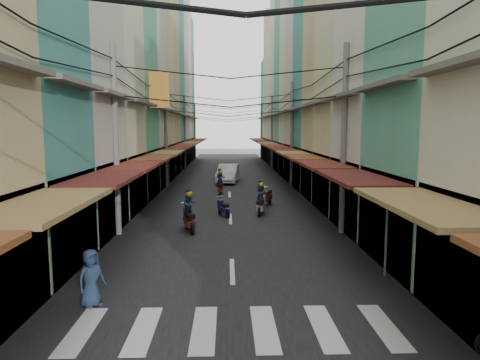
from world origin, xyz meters
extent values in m
plane|color=slate|center=(0.00, 0.00, 0.00)|extent=(160.00, 160.00, 0.00)
cube|color=black|center=(0.00, 20.00, 0.01)|extent=(10.00, 80.00, 0.02)
cube|color=gray|center=(-6.50, 20.00, 0.03)|extent=(3.00, 80.00, 0.06)
cube|color=gray|center=(6.50, 20.00, 0.03)|extent=(3.00, 80.00, 0.06)
cube|color=silver|center=(-3.50, -6.00, 0.03)|extent=(0.55, 2.40, 0.01)
cube|color=silver|center=(-2.10, -6.00, 0.03)|extent=(0.55, 2.40, 0.01)
cube|color=silver|center=(-0.70, -6.00, 0.03)|extent=(0.55, 2.40, 0.01)
cube|color=silver|center=(0.70, -6.00, 0.03)|extent=(0.55, 2.40, 0.01)
cube|color=silver|center=(2.10, -6.00, 0.03)|extent=(0.55, 2.40, 0.01)
cube|color=silver|center=(3.50, -6.00, 0.03)|extent=(0.55, 2.40, 0.01)
cube|color=olive|center=(-4.10, -6.27, 3.00)|extent=(1.80, 4.33, 0.12)
cube|color=#595651|center=(-4.75, -6.27, 6.00)|extent=(0.50, 4.23, 0.15)
cube|color=black|center=(-5.60, -1.76, 1.60)|extent=(1.20, 4.13, 3.20)
cube|color=#561D18|center=(-4.10, -1.76, 3.00)|extent=(1.80, 3.96, 0.12)
cube|color=#595651|center=(-4.75, -1.76, 6.00)|extent=(0.50, 3.87, 0.15)
cube|color=black|center=(-5.60, 2.96, 1.60)|extent=(1.20, 4.94, 3.20)
cube|color=maroon|center=(-4.10, 2.96, 3.00)|extent=(1.80, 4.73, 0.12)
cube|color=#595651|center=(-4.75, 2.96, 6.00)|extent=(0.50, 4.63, 0.15)
cube|color=beige|center=(-8.00, 8.00, 8.72)|extent=(6.00, 4.95, 17.43)
cube|color=black|center=(-5.60, 8.00, 1.60)|extent=(1.20, 4.75, 3.20)
cube|color=brown|center=(-4.10, 8.00, 3.00)|extent=(1.80, 4.56, 0.12)
cube|color=#595651|center=(-4.75, 8.00, 6.00)|extent=(0.50, 4.46, 0.15)
cube|color=#54A386|center=(-8.00, 12.98, 8.16)|extent=(6.00, 4.99, 16.32)
cube|color=black|center=(-5.60, 12.98, 1.60)|extent=(1.20, 4.80, 3.20)
cube|color=olive|center=(-4.10, 12.98, 3.00)|extent=(1.80, 4.60, 0.12)
cube|color=#595651|center=(-4.75, 12.98, 6.00)|extent=(0.50, 4.50, 0.15)
cube|color=beige|center=(-8.00, 17.80, 11.44)|extent=(6.00, 4.65, 22.87)
cube|color=black|center=(-5.60, 17.80, 1.60)|extent=(1.20, 4.46, 3.20)
cube|color=#561D18|center=(-4.10, 17.80, 3.00)|extent=(1.80, 4.27, 0.12)
cube|color=#595651|center=(-4.75, 17.80, 6.00)|extent=(0.50, 4.18, 0.15)
cube|color=beige|center=(-8.00, 22.57, 10.29)|extent=(6.00, 4.89, 20.58)
cube|color=black|center=(-5.60, 22.57, 1.60)|extent=(1.20, 4.70, 3.20)
cube|color=maroon|center=(-4.10, 22.57, 3.00)|extent=(1.80, 4.50, 0.12)
cube|color=#595651|center=(-4.75, 22.57, 6.00)|extent=(0.50, 4.40, 0.15)
cube|color=tan|center=(-8.00, 27.27, 9.22)|extent=(6.00, 4.52, 18.44)
cube|color=black|center=(-5.60, 27.27, 1.60)|extent=(1.20, 4.34, 3.20)
cube|color=brown|center=(-4.10, 27.27, 3.00)|extent=(1.80, 4.16, 0.12)
cube|color=#595651|center=(-4.75, 27.27, 6.00)|extent=(0.50, 4.07, 0.15)
cube|color=teal|center=(-8.00, 32.13, 10.31)|extent=(6.00, 5.20, 20.63)
cube|color=black|center=(-5.60, 32.13, 1.60)|extent=(1.20, 4.99, 3.20)
cube|color=olive|center=(-4.10, 32.13, 3.00)|extent=(1.80, 4.78, 0.12)
cube|color=#595651|center=(-4.75, 32.13, 6.00)|extent=(0.50, 4.68, 0.15)
cube|color=#BBB4AB|center=(-8.00, 37.20, 11.85)|extent=(6.00, 4.94, 23.70)
cube|color=black|center=(-5.60, 37.20, 1.60)|extent=(1.20, 4.74, 3.20)
cube|color=#561D18|center=(-4.10, 37.20, 3.00)|extent=(1.80, 4.55, 0.12)
cube|color=#595651|center=(-4.75, 37.20, 6.00)|extent=(0.50, 4.45, 0.15)
cube|color=beige|center=(-8.00, 42.14, 10.56)|extent=(6.00, 4.96, 21.12)
cube|color=black|center=(-5.60, 42.14, 1.60)|extent=(1.20, 4.76, 3.20)
cube|color=maroon|center=(-4.10, 42.14, 3.00)|extent=(1.80, 4.56, 0.12)
cube|color=#595651|center=(-4.75, 42.14, 6.00)|extent=(0.50, 4.46, 0.15)
cube|color=#54A386|center=(-8.00, 47.14, 9.95)|extent=(6.00, 5.04, 19.90)
cube|color=black|center=(-5.60, 47.14, 1.60)|extent=(1.20, 4.84, 3.20)
cube|color=brown|center=(-4.10, 47.14, 3.00)|extent=(1.80, 4.64, 0.12)
cube|color=#595651|center=(-4.75, 47.14, 6.00)|extent=(0.50, 4.54, 0.15)
cube|color=brown|center=(-4.40, 12.00, 7.00)|extent=(1.20, 0.40, 2.20)
cube|color=olive|center=(4.10, -6.55, 3.00)|extent=(1.80, 4.58, 0.12)
cube|color=#595651|center=(4.75, -6.55, 6.00)|extent=(0.50, 4.48, 0.15)
cube|color=black|center=(5.60, -1.55, 1.60)|extent=(1.20, 4.83, 3.20)
cube|color=#561D18|center=(4.10, -1.55, 3.00)|extent=(1.80, 4.63, 0.12)
cube|color=#595651|center=(4.75, -1.55, 6.00)|extent=(0.50, 4.53, 0.15)
cube|color=black|center=(5.60, 3.36, 1.60)|extent=(1.20, 4.60, 3.20)
cube|color=maroon|center=(4.10, 3.36, 3.00)|extent=(1.80, 4.41, 0.12)
cube|color=#595651|center=(4.75, 3.36, 6.00)|extent=(0.50, 4.31, 0.15)
cube|color=beige|center=(8.00, 8.02, 10.37)|extent=(6.00, 4.52, 20.74)
cube|color=black|center=(5.60, 8.02, 1.60)|extent=(1.20, 4.34, 3.20)
cube|color=brown|center=(4.10, 8.02, 3.00)|extent=(1.80, 4.16, 0.12)
cube|color=#595651|center=(4.75, 8.02, 6.00)|extent=(0.50, 4.07, 0.15)
cube|color=tan|center=(8.00, 12.34, 7.06)|extent=(6.00, 4.12, 14.13)
cube|color=black|center=(5.60, 12.34, 1.60)|extent=(1.20, 3.96, 3.20)
cube|color=olive|center=(4.10, 12.34, 3.00)|extent=(1.80, 3.79, 0.12)
cube|color=#595651|center=(4.75, 12.34, 6.00)|extent=(0.50, 3.71, 0.15)
cube|color=teal|center=(8.00, 16.61, 8.84)|extent=(6.00, 4.40, 17.68)
cube|color=black|center=(5.60, 16.61, 1.60)|extent=(1.20, 4.23, 3.20)
cube|color=#561D18|center=(4.10, 16.61, 3.00)|extent=(1.80, 4.05, 0.12)
cube|color=#595651|center=(4.75, 16.61, 6.00)|extent=(0.50, 3.96, 0.15)
cube|color=#BBB4AB|center=(8.00, 21.13, 11.30)|extent=(6.00, 4.64, 22.59)
cube|color=black|center=(5.60, 21.13, 1.60)|extent=(1.20, 4.45, 3.20)
cube|color=maroon|center=(4.10, 21.13, 3.00)|extent=(1.80, 4.26, 0.12)
cube|color=#595651|center=(4.75, 21.13, 6.00)|extent=(0.50, 4.17, 0.15)
cube|color=beige|center=(8.00, 25.45, 10.63)|extent=(6.00, 4.00, 21.25)
cube|color=black|center=(5.60, 25.45, 1.60)|extent=(1.20, 3.84, 3.20)
cube|color=brown|center=(4.10, 25.45, 3.00)|extent=(1.80, 3.68, 0.12)
cube|color=#595651|center=(4.75, 25.45, 6.00)|extent=(0.50, 3.60, 0.15)
cube|color=#54A386|center=(8.00, 29.95, 11.16)|extent=(6.00, 5.01, 22.33)
cube|color=black|center=(5.60, 29.95, 1.60)|extent=(1.20, 4.81, 3.20)
cube|color=olive|center=(4.10, 29.95, 3.00)|extent=(1.80, 4.61, 0.12)
cube|color=#595651|center=(4.75, 29.95, 6.00)|extent=(0.50, 4.51, 0.15)
cube|color=beige|center=(8.00, 34.96, 9.86)|extent=(6.00, 5.00, 19.71)
cube|color=black|center=(5.60, 34.96, 1.60)|extent=(1.20, 4.80, 3.20)
cube|color=#561D18|center=(4.10, 34.96, 3.00)|extent=(1.80, 4.60, 0.12)
cube|color=#595651|center=(4.75, 34.96, 6.00)|extent=(0.50, 4.50, 0.15)
cube|color=beige|center=(8.00, 39.61, 8.43)|extent=(6.00, 4.32, 16.86)
cube|color=black|center=(5.60, 39.61, 1.60)|extent=(1.20, 4.15, 3.20)
cube|color=maroon|center=(4.10, 39.61, 3.00)|extent=(1.80, 3.97, 0.12)
cube|color=#595651|center=(4.75, 39.61, 6.00)|extent=(0.50, 3.89, 0.15)
cube|color=tan|center=(8.00, 43.94, 9.98)|extent=(6.00, 4.33, 19.96)
cube|color=black|center=(5.60, 43.94, 1.60)|extent=(1.20, 4.16, 3.20)
cube|color=brown|center=(4.10, 43.94, 3.00)|extent=(1.80, 3.99, 0.12)
cube|color=#595651|center=(4.75, 43.94, 6.00)|extent=(0.50, 3.90, 0.15)
cube|color=teal|center=(8.00, 48.54, 7.17)|extent=(6.00, 4.88, 14.34)
cube|color=black|center=(5.60, 48.54, 1.60)|extent=(1.20, 4.68, 3.20)
cube|color=olive|center=(4.10, 48.54, 3.00)|extent=(1.80, 4.49, 0.12)
cube|color=#595651|center=(4.75, 48.54, 6.00)|extent=(0.50, 4.39, 0.15)
cylinder|color=slate|center=(-4.90, 3.00, 4.10)|extent=(0.26, 0.26, 8.20)
cylinder|color=slate|center=(4.90, 3.00, 4.10)|extent=(0.26, 0.26, 8.20)
cylinder|color=slate|center=(-4.90, 18.00, 4.10)|extent=(0.26, 0.26, 8.20)
cylinder|color=slate|center=(4.90, 18.00, 4.10)|extent=(0.26, 0.26, 8.20)
cylinder|color=slate|center=(-4.90, 33.00, 4.10)|extent=(0.26, 0.26, 8.20)
cylinder|color=slate|center=(4.90, 33.00, 4.10)|extent=(0.26, 0.26, 8.20)
cylinder|color=slate|center=(-4.90, 48.00, 4.10)|extent=(0.26, 0.26, 8.20)
cylinder|color=slate|center=(4.90, 48.00, 4.10)|extent=(0.26, 0.26, 8.20)
imported|color=silver|center=(-0.09, 20.72, 0.00)|extent=(5.62, 2.69, 1.91)
imported|color=black|center=(6.06, 0.96, 0.00)|extent=(1.68, 0.88, 1.10)
cylinder|color=black|center=(-1.85, 4.13, 0.28)|extent=(0.11, 0.55, 0.55)
cylinder|color=black|center=(-1.85, 2.75, 0.28)|extent=(0.11, 0.55, 0.55)
cube|color=maroon|center=(-1.85, 3.44, 0.45)|extent=(0.36, 1.22, 0.30)
cube|color=black|center=(-1.85, 3.17, 0.77)|extent=(0.34, 0.58, 0.19)
cube|color=maroon|center=(-1.85, 4.02, 0.69)|extent=(0.32, 0.30, 0.58)
imported|color=#22314F|center=(-1.85, 3.44, 0.58)|extent=(0.56, 0.40, 1.41)
sphere|color=gold|center=(-1.85, 3.44, 1.65)|extent=(0.30, 0.30, 0.30)
cylinder|color=black|center=(1.65, 7.71, 0.27)|extent=(0.10, 0.53, 0.53)
cylinder|color=black|center=(1.65, 6.37, 0.27)|extent=(0.10, 0.53, 0.53)
cube|color=gray|center=(1.65, 7.04, 0.43)|extent=(0.35, 1.18, 0.29)
cube|color=black|center=(1.65, 6.78, 0.74)|extent=(0.33, 0.57, 0.19)
cube|color=gray|center=(1.65, 7.60, 0.67)|extent=(0.31, 0.29, 0.57)
imported|color=#22314F|center=(1.65, 7.04, 0.57)|extent=(0.54, 0.38, 1.36)
sphere|color=gold|center=(1.65, 7.04, 1.59)|extent=(0.29, 0.29, 0.29)
cylinder|color=black|center=(-0.64, 14.52, 0.26)|extent=(0.10, 0.52, 0.52)
cylinder|color=black|center=(-0.64, 13.22, 0.26)|extent=(0.10, 0.52, 0.52)
cube|color=maroon|center=(-0.64, 13.87, 0.42)|extent=(0.34, 1.15, 0.28)
cube|color=black|center=(-0.64, 13.62, 0.72)|extent=(0.32, 0.55, 0.18)
cube|color=maroon|center=(-0.64, 14.42, 0.65)|extent=(0.30, 0.28, 0.55)
imported|color=#22314F|center=(-0.64, 13.87, 0.55)|extent=(0.53, 0.37, 1.33)
sphere|color=gold|center=(-0.64, 13.87, 1.55)|extent=(0.28, 0.28, 0.28)
cylinder|color=black|center=(2.22, 10.51, 0.28)|extent=(0.11, 0.57, 0.57)
cylinder|color=black|center=(2.22, 9.09, 0.28)|extent=(0.11, 0.57, 0.57)
cube|color=maroon|center=(2.22, 9.80, 0.46)|extent=(0.37, 1.25, 0.30)
cube|color=black|center=(2.22, 9.53, 0.78)|extent=(0.35, 0.60, 0.20)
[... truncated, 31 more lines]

